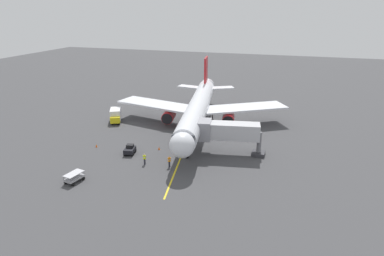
% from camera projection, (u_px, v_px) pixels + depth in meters
% --- Properties ---
extents(ground_plane, '(220.00, 220.00, 0.00)m').
position_uv_depth(ground_plane, '(193.00, 123.00, 68.92)').
color(ground_plane, '#424244').
extents(apron_lead_in_line, '(7.09, 39.45, 0.01)m').
position_uv_depth(apron_lead_in_line, '(188.00, 140.00, 60.31)').
color(apron_lead_in_line, yellow).
rests_on(apron_lead_in_line, ground).
extents(airplane, '(34.29, 40.21, 11.50)m').
position_uv_depth(airplane, '(198.00, 108.00, 64.62)').
color(airplane, silver).
rests_on(airplane, ground).
extents(jet_bridge, '(11.52, 4.64, 5.40)m').
position_uv_depth(jet_bridge, '(223.00, 131.00, 53.49)').
color(jet_bridge, '#B7B7BC').
rests_on(jet_bridge, ground).
extents(ground_crew_marshaller, '(0.41, 0.26, 1.71)m').
position_uv_depth(ground_crew_marshaller, '(145.00, 159.00, 50.64)').
color(ground_crew_marshaller, '#23232D').
rests_on(ground_crew_marshaller, ground).
extents(ground_crew_wing_walker, '(0.38, 0.46, 1.71)m').
position_uv_depth(ground_crew_wing_walker, '(181.00, 146.00, 55.43)').
color(ground_crew_wing_walker, '#23232D').
rests_on(ground_crew_wing_walker, ground).
extents(ground_crew_loader, '(0.41, 0.47, 1.71)m').
position_uv_depth(ground_crew_loader, '(169.00, 161.00, 49.82)').
color(ground_crew_loader, '#23232D').
rests_on(ground_crew_loader, ground).
extents(box_truck_near_nose, '(3.78, 4.99, 2.62)m').
position_uv_depth(box_truck_near_nose, '(116.00, 115.00, 69.21)').
color(box_truck_near_nose, yellow).
rests_on(box_truck_near_nose, ground).
extents(baggage_cart_portside, '(1.94, 2.81, 1.27)m').
position_uv_depth(baggage_cart_portside, '(74.00, 177.00, 45.65)').
color(baggage_cart_portside, '#9E9EA3').
rests_on(baggage_cart_portside, ground).
extents(tug_starboard_side, '(1.94, 2.54, 1.50)m').
position_uv_depth(tug_starboard_side, '(130.00, 150.00, 54.37)').
color(tug_starboard_side, black).
rests_on(tug_starboard_side, ground).
extents(safety_cone_nose_left, '(0.32, 0.32, 0.55)m').
position_uv_depth(safety_cone_nose_left, '(96.00, 146.00, 57.08)').
color(safety_cone_nose_left, '#F2590F').
rests_on(safety_cone_nose_left, ground).
extents(safety_cone_nose_right, '(0.32, 0.32, 0.55)m').
position_uv_depth(safety_cone_nose_right, '(159.00, 148.00, 56.02)').
color(safety_cone_nose_right, '#F2590F').
rests_on(safety_cone_nose_right, ground).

